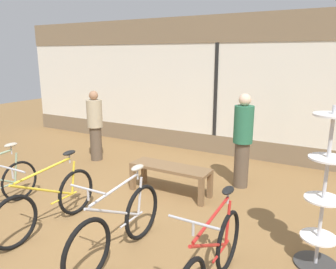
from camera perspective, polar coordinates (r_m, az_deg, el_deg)
ground_plane at (r=4.86m, az=-10.42°, el=-15.28°), size 24.00×24.00×0.00m
shop_back_wall at (r=7.76m, az=8.41°, el=8.46°), size 12.00×0.08×3.20m
bicycle_left at (r=4.83m, az=-20.05°, el=-11.05°), size 0.46×1.73×1.02m
bicycle_right at (r=4.00m, az=-8.64°, el=-15.55°), size 0.46×1.72×1.04m
bicycle_far_right at (r=3.46m, az=7.63°, el=-20.91°), size 0.46×1.67×1.02m
accessory_rack at (r=4.02m, az=25.33°, el=-10.90°), size 0.48×0.48×1.84m
display_bench at (r=5.61m, az=0.40°, el=-6.40°), size 1.40×0.44×0.50m
customer_near_rack at (r=7.47m, az=-12.59°, el=1.70°), size 0.45×0.45×1.57m
customer_by_window at (r=5.91m, az=12.89°, el=-0.77°), size 0.45×0.45×1.69m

